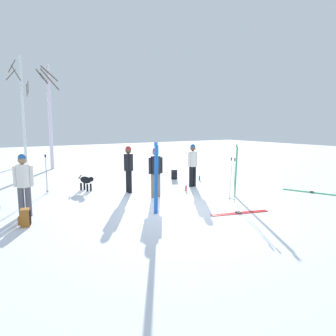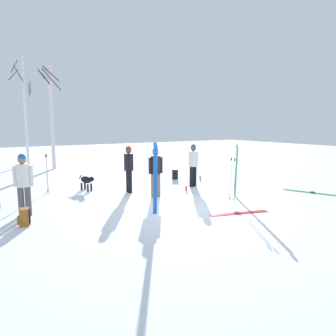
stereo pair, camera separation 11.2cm
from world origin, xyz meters
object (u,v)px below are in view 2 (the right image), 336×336
object	(u,v)px
person_0	(156,169)
ski_pair_lying_0	(311,193)
person_2	(23,181)
dog	(87,181)
ski_poles_1	(232,178)
ski_pair_lying_1	(239,213)
backpack_0	(175,174)
ski_pair_planted_1	(236,171)
ski_pair_planted_0	(155,179)
water_bottle_0	(186,188)
ski_poles_0	(47,172)
person_3	(129,166)
water_bottle_1	(200,178)
birch_tree_3	(25,108)
backpack_2	(24,217)
person_1	(193,162)
birch_tree_4	(51,115)

from	to	relation	value
person_0	ski_pair_lying_0	distance (m)	5.81
person_2	dog	bearing A→B (deg)	44.07
ski_poles_1	ski_pair_lying_1	bearing A→B (deg)	-124.87
backpack_0	ski_pair_planted_1	bearing A→B (deg)	-89.98
ski_pair_planted_0	water_bottle_0	world-z (taller)	ski_pair_planted_0
person_0	ski_poles_0	xyz separation A→B (m)	(-3.07, 2.62, -0.22)
ski_poles_1	backpack_0	distance (m)	4.48
person_3	person_2	bearing A→B (deg)	-161.56
person_2	ski_pair_planted_1	world-z (taller)	ski_pair_planted_1
ski_pair_lying_0	water_bottle_1	bearing A→B (deg)	114.61
birch_tree_3	backpack_2	bearing A→B (deg)	-97.23
birch_tree_3	person_0	bearing A→B (deg)	-77.04
ski_poles_1	ski_pair_lying_0	bearing A→B (deg)	-10.39
ski_pair_planted_1	dog	bearing A→B (deg)	139.35
person_1	water_bottle_1	distance (m)	1.71
ski_poles_0	ski_poles_1	world-z (taller)	ski_poles_1
ski_pair_planted_0	ski_poles_0	distance (m)	4.84
ski_poles_0	backpack_2	xyz separation A→B (m)	(-1.18, -3.57, -0.55)
ski_pair_planted_0	water_bottle_1	xyz separation A→B (m)	(4.25, 3.51, -0.90)
person_3	ski_pair_lying_1	distance (m)	4.49
dog	ski_pair_planted_0	size ratio (longest dim) A/B	0.43
dog	backpack_2	distance (m)	4.10
person_0	ski_pair_lying_0	world-z (taller)	person_0
backpack_0	birch_tree_3	xyz separation A→B (m)	(-5.13, 8.96, 3.25)
person_1	birch_tree_4	size ratio (longest dim) A/B	0.30
person_1	backpack_2	distance (m)	6.71
person_0	person_3	bearing A→B (deg)	112.39
person_2	dog	size ratio (longest dim) A/B	2.00
ski_pair_planted_0	water_bottle_1	size ratio (longest dim) A/B	9.55
ski_poles_0	ski_pair_lying_1	bearing A→B (deg)	-53.45
water_bottle_0	water_bottle_1	world-z (taller)	water_bottle_0
dog	ski_poles_0	xyz separation A→B (m)	(-1.35, 0.35, 0.37)
ski_pair_lying_0	water_bottle_0	xyz separation A→B (m)	(-3.74, 2.66, 0.09)
backpack_0	ski_poles_0	bearing A→B (deg)	179.89
backpack_2	ski_pair_lying_1	bearing A→B (deg)	-20.61
person_2	birch_tree_3	bearing A→B (deg)	82.81
ski_pair_lying_0	birch_tree_4	distance (m)	13.61
ski_poles_1	backpack_2	xyz separation A→B (m)	(-6.11, 0.84, -0.55)
dog	ski_pair_lying_1	xyz separation A→B (m)	(2.78, -5.22, -0.38)
dog	birch_tree_4	world-z (taller)	birch_tree_4
person_3	dog	size ratio (longest dim) A/B	2.00
ski_poles_0	dog	bearing A→B (deg)	-14.48
water_bottle_1	birch_tree_3	size ratio (longest dim) A/B	0.03
ski_pair_planted_0	ski_pair_lying_1	distance (m)	2.56
person_2	person_3	bearing A→B (deg)	18.44
ski_poles_1	backpack_2	world-z (taller)	ski_poles_1
ski_pair_planted_1	ski_poles_1	xyz separation A→B (m)	(-0.60, -0.47, -0.14)
backpack_0	backpack_2	bearing A→B (deg)	-152.05
ski_pair_planted_1	water_bottle_1	xyz separation A→B (m)	(0.82, 3.11, -0.80)
water_bottle_1	birch_tree_4	size ratio (longest dim) A/B	0.04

